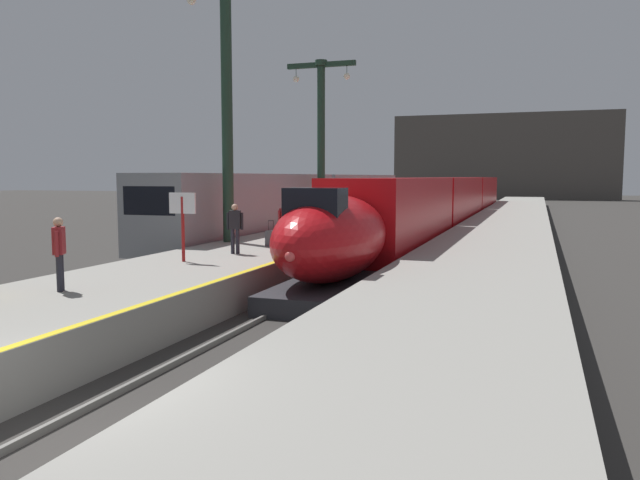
# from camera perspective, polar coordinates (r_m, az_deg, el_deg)

# --- Properties ---
(ground_plane) EXTENTS (260.00, 260.00, 0.00)m
(ground_plane) POSITION_cam_1_polar(r_m,az_deg,el_deg) (9.29, -22.79, -17.84)
(ground_plane) COLOR #33302D
(platform_left) EXTENTS (4.80, 110.00, 1.05)m
(platform_left) POSITION_cam_1_polar(r_m,az_deg,el_deg) (32.69, 1.56, 0.27)
(platform_left) COLOR gray
(platform_left) RESTS_ON ground
(platform_right) EXTENTS (4.80, 110.00, 1.05)m
(platform_right) POSITION_cam_1_polar(r_m,az_deg,el_deg) (31.22, 15.88, -0.21)
(platform_right) COLOR gray
(platform_right) RESTS_ON ground
(platform_left_safety_stripe) EXTENTS (0.20, 107.80, 0.01)m
(platform_left_safety_stripe) POSITION_cam_1_polar(r_m,az_deg,el_deg) (32.03, 5.46, 1.08)
(platform_left_safety_stripe) COLOR yellow
(platform_left_safety_stripe) RESTS_ON platform_left
(rail_main_left) EXTENTS (0.08, 110.00, 0.12)m
(rail_main_left) POSITION_cam_1_polar(r_m,az_deg,el_deg) (34.58, 8.17, -0.26)
(rail_main_left) COLOR slate
(rail_main_left) RESTS_ON ground
(rail_main_right) EXTENTS (0.08, 110.00, 0.12)m
(rail_main_right) POSITION_cam_1_polar(r_m,az_deg,el_deg) (34.33, 10.63, -0.35)
(rail_main_right) COLOR slate
(rail_main_right) RESTS_ON ground
(rail_secondary_left) EXTENTS (0.08, 110.00, 0.12)m
(rail_secondary_left) POSITION_cam_1_polar(r_m,az_deg,el_deg) (36.98, -4.24, 0.17)
(rail_secondary_left) COLOR slate
(rail_secondary_left) RESTS_ON ground
(rail_secondary_right) EXTENTS (0.08, 110.00, 0.12)m
(rail_secondary_right) POSITION_cam_1_polar(r_m,az_deg,el_deg) (36.41, -2.08, 0.09)
(rail_secondary_right) COLOR slate
(rail_secondary_right) RESTS_ON ground
(highspeed_train_main) EXTENTS (2.92, 56.91, 3.60)m
(highspeed_train_main) POSITION_cam_1_polar(r_m,az_deg,el_deg) (42.54, 11.36, 3.36)
(highspeed_train_main) COLOR #B20F14
(highspeed_train_main) RESTS_ON ground
(regional_train_adjacent) EXTENTS (2.85, 36.60, 3.80)m
(regional_train_adjacent) POSITION_cam_1_polar(r_m,az_deg,el_deg) (40.87, -0.70, 3.62)
(regional_train_adjacent) COLOR gray
(regional_train_adjacent) RESTS_ON ground
(station_column_mid) EXTENTS (4.00, 0.68, 10.49)m
(station_column_mid) POSITION_cam_1_polar(r_m,az_deg,el_deg) (25.60, -8.48, 13.81)
(station_column_mid) COLOR #1E3828
(station_column_mid) RESTS_ON platform_left
(station_column_far) EXTENTS (4.00, 0.68, 9.07)m
(station_column_far) POSITION_cam_1_polar(r_m,az_deg,el_deg) (35.89, 0.10, 10.33)
(station_column_far) COLOR #1E3828
(station_column_far) RESTS_ON platform_left
(passenger_near_edge) EXTENTS (0.41, 0.46, 1.69)m
(passenger_near_edge) POSITION_cam_1_polar(r_m,az_deg,el_deg) (22.70, -3.17, 1.68)
(passenger_near_edge) COLOR #23232D
(passenger_near_edge) RESTS_ON platform_left
(passenger_mid_platform) EXTENTS (0.55, 0.32, 1.69)m
(passenger_mid_platform) POSITION_cam_1_polar(r_m,az_deg,el_deg) (21.39, -7.73, 1.39)
(passenger_mid_platform) COLOR #23232D
(passenger_mid_platform) RESTS_ON platform_left
(passenger_far_waiting) EXTENTS (0.38, 0.51, 1.69)m
(passenger_far_waiting) POSITION_cam_1_polar(r_m,az_deg,el_deg) (15.42, -22.60, -0.68)
(passenger_far_waiting) COLOR #23232D
(passenger_far_waiting) RESTS_ON platform_left
(rolling_suitcase) EXTENTS (0.40, 0.22, 0.98)m
(rolling_suitcase) POSITION_cam_1_polar(r_m,az_deg,el_deg) (23.56, -4.47, 0.15)
(rolling_suitcase) COLOR #4C4C51
(rolling_suitcase) RESTS_ON platform_left
(departure_info_board) EXTENTS (0.90, 0.10, 2.12)m
(departure_info_board) POSITION_cam_1_polar(r_m,az_deg,el_deg) (19.67, -12.37, 2.44)
(departure_info_board) COLOR maroon
(departure_info_board) RESTS_ON platform_left
(terminus_back_wall) EXTENTS (36.00, 2.00, 14.00)m
(terminus_back_wall) POSITION_cam_1_polar(r_m,az_deg,el_deg) (108.47, 16.26, 7.30)
(terminus_back_wall) COLOR #4C4742
(terminus_back_wall) RESTS_ON ground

